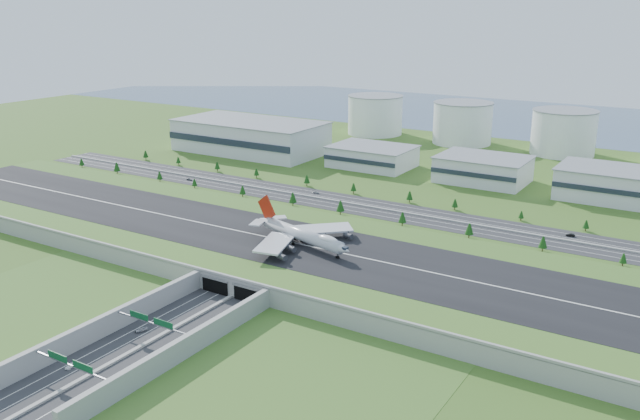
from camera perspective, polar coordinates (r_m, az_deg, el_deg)
The scene contains 23 objects.
ground at distance 322.52m, azimuth -1.84°, elevation -4.23°, with size 1200.00×1200.00×0.00m, color #3D5A1C.
airfield_deck at distance 320.98m, azimuth -1.85°, elevation -3.55°, with size 520.00×100.00×9.20m.
underpass_road at distance 251.86m, azimuth -14.67°, elevation -10.34°, with size 38.80×120.40×8.00m.
sign_gantry_near at distance 252.96m, azimuth -14.01°, elevation -9.27°, with size 38.70×0.70×9.80m.
sign_gantry_far at distance 233.19m, azimuth -20.26°, elevation -12.23°, with size 38.70×0.70×9.80m.
north_expressway at distance 400.62m, azimuth 5.70°, elevation -0.03°, with size 560.00×36.00×0.12m, color #28282B.
tree_row at distance 394.16m, azimuth 6.69°, elevation 0.37°, with size 504.35×48.71×8.43m.
hangar_west at distance 560.10m, azimuth -5.89°, elevation 6.17°, with size 120.00×60.00×25.00m, color silver.
hangar_mid_a at distance 506.99m, azimuth 4.42°, elevation 4.50°, with size 58.00×42.00×15.00m, color silver.
hangar_mid_b at distance 474.76m, azimuth 13.57°, elevation 3.33°, with size 58.00×42.00×17.00m, color silver.
hangar_mid_c at distance 456.96m, azimuth 23.10°, elevation 2.04°, with size 58.00×42.00×19.00m, color silver.
fuel_tank_a at distance 637.02m, azimuth 4.67°, elevation 7.97°, with size 50.00×50.00×35.00m, color white.
fuel_tank_b at distance 603.47m, azimuth 11.91°, elevation 7.16°, with size 50.00×50.00×35.00m, color white.
fuel_tank_c at distance 580.52m, azimuth 19.82°, elevation 6.14°, with size 50.00×50.00×35.00m, color white.
bay_water at distance 757.79m, azimuth 18.86°, elevation 7.22°, with size 1200.00×260.00×0.06m, color #3C5473.
boeing_747 at distance 315.86m, azimuth -1.55°, elevation -2.07°, with size 62.04×57.89×19.59m.
car_0 at distance 263.45m, azimuth -14.82°, elevation -9.69°, with size 1.87×4.66×1.59m, color #ACADB0.
car_1 at distance 246.39m, azimuth -20.25°, elevation -12.22°, with size 1.42×4.08×1.34m, color silver.
car_2 at distance 267.20m, azimuth -7.40°, elevation -8.86°, with size 2.40×5.21×1.45m, color #0B103B.
car_3 at distance 225.84m, azimuth -20.27°, elevation -15.03°, with size 2.15×5.28×1.53m, color maroon.
car_4 at distance 475.44m, azimuth -10.95°, elevation 2.56°, with size 1.64×4.08×1.39m, color slate.
car_5 at distance 377.37m, azimuth 20.33°, elevation -1.99°, with size 1.57×4.51×1.49m, color black.
car_7 at distance 434.52m, azimuth -0.40°, elevation 1.52°, with size 1.95×4.79×1.39m, color silver.
Camera 1 is at (167.32, -249.83, 116.65)m, focal length 38.00 mm.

